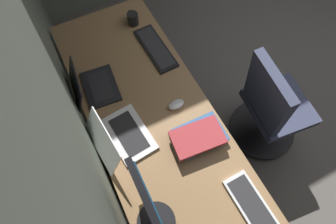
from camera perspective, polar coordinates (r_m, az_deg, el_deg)
floor_plane at (r=3.09m, az=30.23°, el=6.77°), size 5.31×5.31×0.00m
wall_back at (r=1.14m, az=-24.58°, el=1.58°), size 4.45×0.10×2.60m
desk at (r=1.66m, az=-1.55°, el=-5.05°), size 2.22×0.73×0.73m
drawer_pedestal at (r=1.93m, az=-0.42°, el=-11.90°), size 0.40×0.51×0.69m
monitor_primary at (r=1.23m, az=-2.89°, el=-21.45°), size 0.46×0.20×0.44m
laptop_leftmost at (r=1.76m, az=-16.14°, el=5.40°), size 0.31×0.30×0.20m
laptop_left at (r=1.56m, az=-10.47°, el=-5.20°), size 0.37×0.34×0.20m
keyboard_main at (r=1.55m, az=18.23°, el=-19.51°), size 0.42×0.15×0.02m
keyboard_spare at (r=1.92m, az=-2.66°, el=13.46°), size 0.43×0.16×0.02m
mouse_main at (r=1.66m, az=1.78°, el=1.64°), size 0.06×0.10×0.03m
book_stack_near at (r=1.56m, az=6.43°, el=-5.27°), size 0.22×0.32×0.07m
coffee_mug at (r=2.08m, az=-7.53°, el=19.15°), size 0.12×0.08×0.09m
office_chair at (r=2.11m, az=20.93°, el=0.41°), size 0.56×0.58×0.97m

